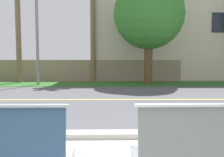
# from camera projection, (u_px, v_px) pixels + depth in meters

# --- Properties ---
(ground_plane) EXTENTS (140.00, 140.00, 0.00)m
(ground_plane) POSITION_uv_depth(u_px,v_px,m) (107.00, 94.00, 10.07)
(ground_plane) COLOR #665B4C
(curb_edge) EXTENTS (44.00, 0.30, 0.11)m
(curb_edge) POSITION_uv_depth(u_px,v_px,m) (105.00, 135.00, 4.44)
(curb_edge) COLOR #ADA89E
(curb_edge) RESTS_ON ground_plane
(street_asphalt) EXTENTS (52.00, 8.00, 0.01)m
(street_asphalt) POSITION_uv_depth(u_px,v_px,m) (106.00, 100.00, 8.58)
(street_asphalt) COLOR #515156
(street_asphalt) RESTS_ON ground_plane
(road_centre_line) EXTENTS (48.00, 0.14, 0.01)m
(road_centre_line) POSITION_uv_depth(u_px,v_px,m) (106.00, 100.00, 8.58)
(road_centre_line) COLOR #E0CC4C
(road_centre_line) RESTS_ON ground_plane
(far_verge_grass) EXTENTS (48.00, 2.80, 0.02)m
(far_verge_grass) POSITION_uv_depth(u_px,v_px,m) (107.00, 84.00, 14.06)
(far_verge_grass) COLOR #2D6026
(far_verge_grass) RESTS_ON ground_plane
(streetlamp) EXTENTS (0.24, 2.10, 7.94)m
(streetlamp) POSITION_uv_depth(u_px,v_px,m) (37.00, 4.00, 13.42)
(streetlamp) COLOR gray
(streetlamp) RESTS_ON ground_plane
(shade_tree_left) EXTENTS (4.02, 4.02, 6.64)m
(shade_tree_left) POSITION_uv_depth(u_px,v_px,m) (151.00, 8.00, 13.59)
(shade_tree_left) COLOR brown
(shade_tree_left) RESTS_ON ground_plane
(garden_wall) EXTENTS (13.00, 0.36, 1.40)m
(garden_wall) POSITION_uv_depth(u_px,v_px,m) (83.00, 70.00, 16.07)
(garden_wall) COLOR gray
(garden_wall) RESTS_ON ground_plane
(house_across_street) EXTENTS (12.33, 6.91, 7.63)m
(house_across_street) POSITION_uv_depth(u_px,v_px,m) (169.00, 29.00, 19.11)
(house_across_street) COLOR beige
(house_across_street) RESTS_ON ground_plane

